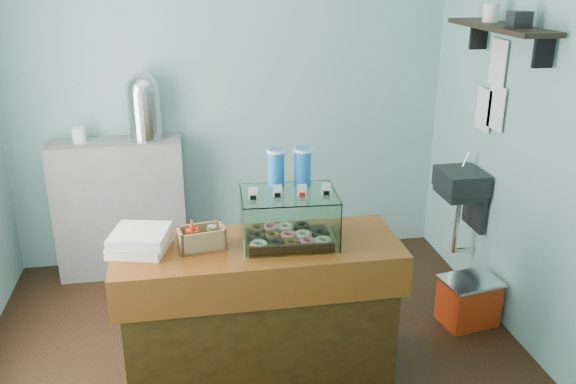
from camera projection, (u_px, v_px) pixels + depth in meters
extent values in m
plane|color=black|center=(256.00, 353.00, 3.95)|extent=(3.50, 3.50, 0.00)
cube|color=#81BCBC|center=(229.00, 93.00, 4.83)|extent=(3.50, 0.04, 2.80)
cube|color=#81BCBC|center=(303.00, 269.00, 2.07)|extent=(3.50, 0.04, 2.80)
cube|color=#81BCBC|center=(534.00, 132.00, 3.74)|extent=(0.04, 3.00, 2.80)
cube|color=black|center=(461.00, 181.00, 4.39)|extent=(0.30, 0.35, 0.15)
cube|color=black|center=(475.00, 205.00, 4.48)|extent=(0.04, 0.30, 0.35)
cylinder|color=silver|center=(466.00, 160.00, 4.45)|extent=(0.02, 0.02, 0.12)
cylinder|color=silver|center=(456.00, 225.00, 4.52)|extent=(0.04, 0.04, 0.45)
cube|color=black|center=(500.00, 27.00, 3.78)|extent=(0.25, 1.00, 0.03)
cube|color=black|center=(544.00, 52.00, 3.45)|extent=(0.12, 0.03, 0.18)
cube|color=black|center=(479.00, 36.00, 4.19)|extent=(0.12, 0.03, 0.18)
cube|color=white|center=(496.00, 108.00, 4.13)|extent=(0.01, 0.21, 0.30)
cube|color=white|center=(484.00, 110.00, 4.30)|extent=(0.01, 0.21, 0.30)
cube|color=white|center=(498.00, 62.00, 4.07)|extent=(0.01, 0.21, 0.30)
cube|color=#472D0D|center=(260.00, 318.00, 3.57)|extent=(1.50, 0.56, 0.84)
cube|color=#472509|center=(258.00, 249.00, 3.41)|extent=(1.60, 0.60, 0.06)
cube|color=#472509|center=(266.00, 293.00, 3.20)|extent=(1.60, 0.04, 0.18)
cube|color=gray|center=(121.00, 208.00, 4.83)|extent=(1.00, 0.32, 1.10)
cube|color=#34190F|center=(289.00, 239.00, 3.44)|extent=(0.48, 0.36, 0.02)
torus|color=beige|center=(259.00, 245.00, 3.31)|extent=(0.10, 0.10, 0.03)
torus|color=black|center=(275.00, 244.00, 3.32)|extent=(0.10, 0.10, 0.03)
torus|color=brown|center=(291.00, 243.00, 3.33)|extent=(0.10, 0.10, 0.03)
torus|color=#E06982|center=(307.00, 242.00, 3.34)|extent=(0.10, 0.10, 0.03)
torus|color=beige|center=(322.00, 242.00, 3.35)|extent=(0.10, 0.10, 0.03)
torus|color=black|center=(258.00, 237.00, 3.41)|extent=(0.10, 0.10, 0.03)
torus|color=brown|center=(273.00, 236.00, 3.42)|extent=(0.10, 0.10, 0.03)
torus|color=#E06982|center=(289.00, 235.00, 3.43)|extent=(0.10, 0.10, 0.03)
torus|color=beige|center=(304.00, 234.00, 3.44)|extent=(0.10, 0.10, 0.03)
torus|color=black|center=(319.00, 234.00, 3.45)|extent=(0.10, 0.10, 0.03)
torus|color=brown|center=(257.00, 229.00, 3.51)|extent=(0.10, 0.10, 0.03)
torus|color=#E06982|center=(272.00, 228.00, 3.52)|extent=(0.10, 0.10, 0.03)
torus|color=beige|center=(286.00, 227.00, 3.53)|extent=(0.10, 0.10, 0.03)
torus|color=black|center=(301.00, 227.00, 3.54)|extent=(0.10, 0.10, 0.03)
cube|color=white|center=(293.00, 232.00, 3.22)|extent=(0.52, 0.03, 0.28)
cube|color=white|center=(285.00, 205.00, 3.57)|extent=(0.52, 0.03, 0.28)
cube|color=white|center=(242.00, 220.00, 3.36)|extent=(0.03, 0.38, 0.28)
cube|color=white|center=(334.00, 216.00, 3.42)|extent=(0.03, 0.38, 0.28)
cube|color=white|center=(289.00, 194.00, 3.34)|extent=(0.55, 0.42, 0.01)
cube|color=white|center=(253.00, 192.00, 3.26)|extent=(0.05, 0.01, 0.07)
cube|color=black|center=(253.00, 196.00, 3.27)|extent=(0.03, 0.02, 0.02)
cube|color=white|center=(278.00, 191.00, 3.27)|extent=(0.05, 0.01, 0.07)
cube|color=black|center=(278.00, 195.00, 3.28)|extent=(0.03, 0.02, 0.02)
cube|color=white|center=(302.00, 190.00, 3.29)|extent=(0.05, 0.01, 0.07)
cube|color=red|center=(302.00, 194.00, 3.30)|extent=(0.03, 0.02, 0.02)
cube|color=white|center=(326.00, 189.00, 3.30)|extent=(0.05, 0.01, 0.07)
cube|color=black|center=(326.00, 193.00, 3.31)|extent=(0.03, 0.02, 0.02)
cylinder|color=blue|center=(276.00, 168.00, 3.41)|extent=(0.09, 0.09, 0.22)
cylinder|color=white|center=(276.00, 151.00, 3.37)|extent=(0.10, 0.10, 0.02)
cylinder|color=blue|center=(303.00, 167.00, 3.42)|extent=(0.09, 0.09, 0.22)
cylinder|color=white|center=(303.00, 150.00, 3.39)|extent=(0.10, 0.10, 0.02)
cube|color=#AE7E57|center=(202.00, 247.00, 3.36)|extent=(0.27, 0.19, 0.01)
cube|color=#AE7E57|center=(204.00, 243.00, 3.28)|extent=(0.25, 0.06, 0.12)
cube|color=#AE7E57|center=(199.00, 233.00, 3.40)|extent=(0.25, 0.06, 0.12)
cube|color=#AE7E57|center=(180.00, 241.00, 3.30)|extent=(0.04, 0.15, 0.12)
cube|color=#AE7E57|center=(223.00, 235.00, 3.38)|extent=(0.04, 0.15, 0.12)
imported|color=red|center=(192.00, 234.00, 3.31)|extent=(0.08, 0.08, 0.16)
cylinder|color=#3A7E22|center=(212.00, 236.00, 3.36)|extent=(0.06, 0.06, 0.10)
cylinder|color=silver|center=(212.00, 227.00, 3.34)|extent=(0.05, 0.05, 0.01)
cube|color=white|center=(140.00, 245.00, 3.33)|extent=(0.36, 0.36, 0.06)
cube|color=white|center=(140.00, 236.00, 3.30)|extent=(0.35, 0.35, 0.06)
cylinder|color=silver|center=(147.00, 139.00, 4.68)|extent=(0.28, 0.28, 0.01)
cylinder|color=silver|center=(145.00, 114.00, 4.61)|extent=(0.25, 0.25, 0.38)
sphere|color=silver|center=(143.00, 89.00, 4.54)|extent=(0.25, 0.25, 0.25)
cube|color=red|center=(468.00, 302.00, 4.24)|extent=(0.40, 0.33, 0.32)
cube|color=silver|center=(471.00, 281.00, 4.18)|extent=(0.42, 0.35, 0.02)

